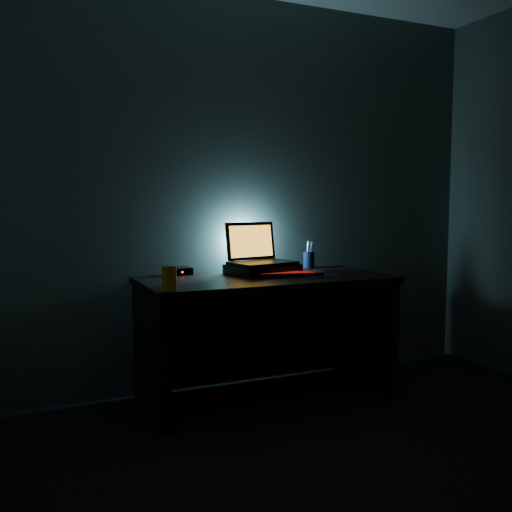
{
  "coord_description": "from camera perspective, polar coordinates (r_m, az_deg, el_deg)",
  "views": [
    {
      "loc": [
        -1.44,
        -1.44,
        1.19
      ],
      "look_at": [
        -0.09,
        1.57,
        0.88
      ],
      "focal_mm": 40.0,
      "sensor_mm": 36.0,
      "label": 1
    }
  ],
  "objects": [
    {
      "name": "mouse",
      "position": [
        3.48,
        5.97,
        -1.68
      ],
      "size": [
        0.07,
        0.1,
        0.03
      ],
      "primitive_type": "cube",
      "rotation": [
        0.0,
        0.0,
        0.12
      ],
      "color": "gray",
      "rests_on": "mousepad"
    },
    {
      "name": "pen_cup",
      "position": [
        3.88,
        5.3,
        -0.38
      ],
      "size": [
        0.1,
        0.1,
        0.11
      ],
      "primitive_type": "cylinder",
      "rotation": [
        0.0,
        0.0,
        0.34
      ],
      "color": "black",
      "rests_on": "desk"
    },
    {
      "name": "laptop",
      "position": [
        3.57,
        0.18,
        0.19
      ],
      "size": [
        0.42,
        0.35,
        0.26
      ],
      "rotation": [
        0.0,
        0.0,
        0.2
      ],
      "color": "black",
      "rests_on": "riser"
    },
    {
      "name": "riser",
      "position": [
        3.54,
        0.66,
        -1.32
      ],
      "size": [
        0.45,
        0.37,
        0.06
      ],
      "primitive_type": "cube",
      "rotation": [
        0.0,
        0.0,
        0.2
      ],
      "color": "black",
      "rests_on": "desk"
    },
    {
      "name": "keyboard",
      "position": [
        3.44,
        3.3,
        -1.83
      ],
      "size": [
        0.42,
        0.22,
        0.02
      ],
      "rotation": [
        0.0,
        0.0,
        -0.23
      ],
      "color": "black",
      "rests_on": "desk"
    },
    {
      "name": "mousepad",
      "position": [
        3.48,
        5.96,
        -1.94
      ],
      "size": [
        0.24,
        0.23,
        0.0
      ],
      "primitive_type": "cube",
      "rotation": [
        0.0,
        0.0,
        0.12
      ],
      "color": "navy",
      "rests_on": "desk"
    },
    {
      "name": "desk",
      "position": [
        3.5,
        0.69,
        -6.16
      ],
      "size": [
        1.5,
        0.7,
        0.75
      ],
      "color": "black",
      "rests_on": "ground"
    },
    {
      "name": "room",
      "position": [
        2.04,
        20.96,
        6.63
      ],
      "size": [
        3.5,
        4.0,
        2.5
      ],
      "color": "black",
      "rests_on": "ground"
    },
    {
      "name": "juice_glass",
      "position": [
        2.89,
        -8.68,
        -2.22
      ],
      "size": [
        0.09,
        0.09,
        0.13
      ],
      "primitive_type": "cylinder",
      "rotation": [
        0.0,
        0.0,
        0.19
      ],
      "color": "#FFA60D",
      "rests_on": "desk"
    },
    {
      "name": "router",
      "position": [
        3.53,
        -7.6,
        -1.5
      ],
      "size": [
        0.14,
        0.12,
        0.05
      ],
      "rotation": [
        0.0,
        0.0,
        -0.02
      ],
      "color": "black",
      "rests_on": "desk"
    }
  ]
}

